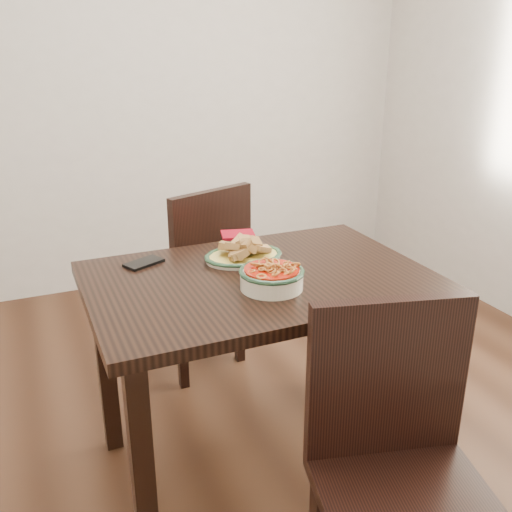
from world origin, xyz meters
name	(u,v)px	position (x,y,z in m)	size (l,w,h in m)	color
floor	(258,433)	(0.00, 0.00, 0.00)	(3.50, 3.50, 0.00)	#331C10
wall_back	(139,74)	(0.00, 1.75, 1.30)	(3.50, 0.10, 2.60)	beige
dining_table	(258,305)	(-0.06, -0.14, 0.64)	(1.11, 0.74, 0.75)	black
chair_far	(198,270)	(-0.05, 0.58, 0.50)	(0.54, 0.54, 0.89)	black
chair_near	(398,460)	(0.02, -0.82, 0.50)	(0.51, 0.51, 0.89)	black
fish_plate	(243,248)	(-0.05, 0.01, 0.79)	(0.27, 0.21, 0.11)	beige
noodle_bowl	(272,275)	(-0.07, -0.25, 0.79)	(0.21, 0.21, 0.08)	beige
smartphone	(144,263)	(-0.39, 0.11, 0.76)	(0.13, 0.07, 0.01)	black
napkin	(238,235)	(0.02, 0.26, 0.76)	(0.13, 0.11, 0.01)	maroon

